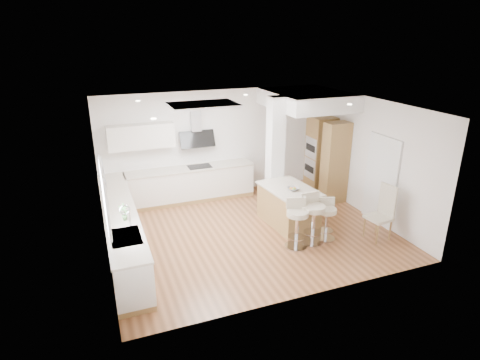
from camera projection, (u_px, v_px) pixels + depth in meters
name	position (u px, v px, depth m)	size (l,w,h in m)	color
ground	(249.00, 231.00, 8.95)	(6.00, 6.00, 0.00)	#915A35
ceiling	(249.00, 231.00, 8.95)	(6.00, 5.00, 0.02)	white
wall_back	(214.00, 143.00, 10.65)	(6.00, 0.04, 2.80)	white
wall_left	(101.00, 191.00, 7.45)	(0.04, 5.00, 2.80)	white
wall_right	(367.00, 157.00, 9.47)	(0.04, 5.00, 2.80)	white
skylight	(204.00, 105.00, 8.24)	(4.10, 2.10, 0.06)	white
window_left	(104.00, 193.00, 6.58)	(0.06, 1.28, 1.07)	white
doorway_right	(381.00, 181.00, 9.08)	(0.05, 1.00, 2.10)	#4E443D
counter_left	(121.00, 228.00, 8.08)	(0.63, 4.50, 1.35)	#A07B44
counter_back	(184.00, 176.00, 10.35)	(3.62, 0.63, 2.50)	#A07B44
pillar	(275.00, 155.00, 9.65)	(0.35, 0.35, 2.80)	white
soffit	(307.00, 100.00, 9.98)	(1.78, 2.20, 0.40)	white
oven_column	(326.00, 158.00, 10.56)	(0.63, 1.21, 2.10)	#A07B44
peninsula	(289.00, 206.00, 9.17)	(1.10, 1.54, 0.95)	#A07B44
bar_stool_a	(297.00, 221.00, 8.13)	(0.57, 0.57, 1.04)	silver
bar_stool_b	(313.00, 216.00, 8.29)	(0.50, 0.50, 1.08)	silver
bar_stool_c	(327.00, 217.00, 8.47)	(0.52, 0.52, 0.91)	silver
dining_chair	(383.00, 210.00, 8.48)	(0.52, 0.52, 1.20)	beige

